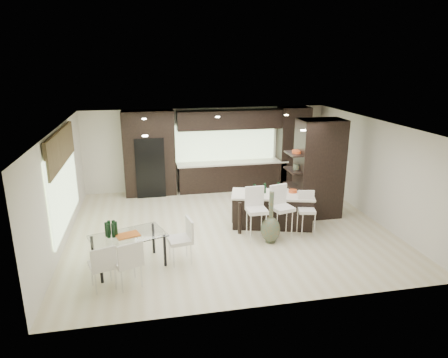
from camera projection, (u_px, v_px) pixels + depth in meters
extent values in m
plane|color=beige|center=(228.00, 228.00, 10.40)|extent=(8.00, 8.00, 0.00)
cube|color=silver|center=(207.00, 149.00, 13.30)|extent=(8.00, 0.02, 2.70)
cube|color=silver|center=(60.00, 188.00, 9.26)|extent=(0.02, 7.00, 2.70)
cube|color=silver|center=(374.00, 170.00, 10.76)|extent=(0.02, 7.00, 2.70)
cube|color=white|center=(229.00, 125.00, 9.62)|extent=(8.00, 7.00, 0.02)
cube|color=#B2D199|center=(64.00, 185.00, 9.46)|extent=(0.04, 3.20, 1.90)
cube|color=#B2D199|center=(225.00, 142.00, 13.31)|extent=(3.40, 0.04, 1.20)
cube|color=brown|center=(61.00, 148.00, 9.20)|extent=(0.08, 3.00, 0.80)
cube|color=white|center=(227.00, 124.00, 9.86)|extent=(4.00, 3.00, 0.02)
cube|color=black|center=(224.00, 150.00, 13.08)|extent=(6.80, 0.68, 2.70)
cube|color=black|center=(150.00, 166.00, 12.70)|extent=(0.90, 0.68, 1.90)
cube|color=black|center=(319.00, 169.00, 10.87)|extent=(1.20, 0.80, 2.70)
cube|color=black|center=(272.00, 210.00, 10.44)|extent=(2.26, 1.43, 0.87)
cube|color=silver|center=(256.00, 220.00, 9.56)|extent=(0.47, 0.47, 1.05)
cube|color=silver|center=(282.00, 217.00, 9.68)|extent=(0.57, 0.57, 1.06)
cube|color=silver|center=(306.00, 218.00, 9.86)|extent=(0.47, 0.47, 0.90)
cube|color=black|center=(272.00, 210.00, 10.93)|extent=(1.39, 0.86, 0.50)
cube|color=white|center=(129.00, 251.00, 8.35)|extent=(1.68, 1.28, 0.72)
cube|color=silver|center=(128.00, 265.00, 7.62)|extent=(0.63, 0.63, 0.90)
cube|color=silver|center=(103.00, 268.00, 7.55)|extent=(0.58, 0.58, 0.85)
cube|color=silver|center=(180.00, 243.00, 8.52)|extent=(0.56, 0.56, 0.90)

